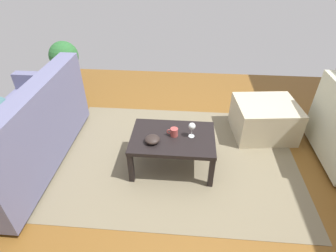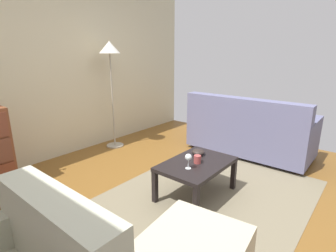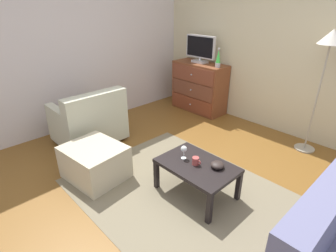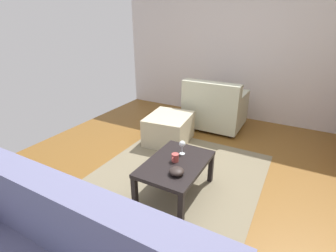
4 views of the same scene
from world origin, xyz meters
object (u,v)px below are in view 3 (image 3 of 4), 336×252
tv (200,48)px  dresser (199,87)px  coffee_table (197,168)px  standing_lamp (329,49)px  mug (196,161)px  ottoman (95,162)px  wine_glass (184,149)px  bowl_decorative (217,165)px  lava_lamp (218,59)px  armchair (90,121)px

tv → dresser: bearing=-31.6°
coffee_table → standing_lamp: size_ratio=0.49×
tv → mug: (1.69, -2.01, -0.76)m
mug → standing_lamp: 2.24m
ottoman → standing_lamp: bearing=59.5°
mug → ottoman: 1.26m
mug → ottoman: size_ratio=0.16×
ottoman → wine_glass: bearing=36.2°
coffee_table → dresser: bearing=130.0°
dresser → bowl_decorative: (1.85, -1.87, -0.04)m
coffee_table → wine_glass: wine_glass is taller
wine_glass → bowl_decorative: (0.37, 0.12, -0.08)m
tv → lava_lamp: 0.49m
tv → lava_lamp: size_ratio=1.97×
bowl_decorative → dresser: bearing=134.6°
armchair → standing_lamp: standing_lamp is taller
wine_glass → bowl_decorative: size_ratio=1.07×
lava_lamp → bowl_decorative: lava_lamp is taller
bowl_decorative → ottoman: bowl_decorative is taller
tv → armchair: size_ratio=0.70×
tv → ottoman: size_ratio=0.93×
mug → wine_glass: bearing=-178.9°
lava_lamp → ottoman: size_ratio=0.47×
tv → mug: 2.73m
mug → bowl_decorative: mug is taller
tv → coffee_table: bearing=-49.7°
lava_lamp → standing_lamp: size_ratio=0.20×
dresser → ottoman: size_ratio=1.51×
dresser → standing_lamp: bearing=-1.3°
coffee_table → bowl_decorative: bearing=28.6°
wine_glass → standing_lamp: (0.64, 1.94, 0.94)m
coffee_table → wine_glass: (-0.18, -0.02, 0.17)m
ottoman → tv: bearing=103.4°
mug → dresser: bearing=129.6°
dresser → armchair: (-0.27, -2.22, -0.12)m
dresser → lava_lamp: bearing=-5.8°
ottoman → bowl_decorative: bearing=31.4°
lava_lamp → ottoman: (0.16, -2.59, -0.87)m
wine_glass → ottoman: (-0.88, -0.64, -0.30)m
wine_glass → ottoman: wine_glass is taller
coffee_table → mug: (-0.01, -0.02, 0.09)m
tv → bowl_decorative: size_ratio=4.42×
tv → mug: bearing=-50.1°
tv → bowl_decorative: bearing=-45.1°
bowl_decorative → standing_lamp: (0.27, 1.82, 1.02)m
tv → wine_glass: 2.61m
lava_lamp → mug: (1.22, -1.94, -0.65)m
dresser → lava_lamp: (0.43, -0.04, 0.61)m
lava_lamp → bowl_decorative: bearing=-52.2°
wine_glass → bowl_decorative: bearing=18.1°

